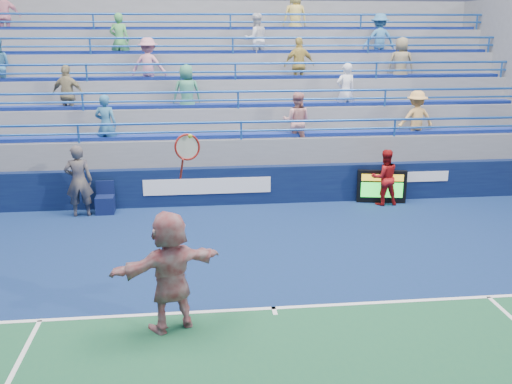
{
  "coord_description": "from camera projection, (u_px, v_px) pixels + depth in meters",
  "views": [
    {
      "loc": [
        -1.35,
        -9.25,
        4.91
      ],
      "look_at": [
        -0.04,
        2.5,
        1.5
      ],
      "focal_mm": 40.0,
      "sensor_mm": 36.0,
      "label": 1
    }
  ],
  "objects": [
    {
      "name": "ground",
      "position": [
        274.0,
        309.0,
        10.33
      ],
      "size": [
        120.0,
        120.0,
        0.0
      ],
      "primitive_type": "plane",
      "color": "#333538"
    },
    {
      "name": "sponsor_wall",
      "position": [
        242.0,
        185.0,
        16.39
      ],
      "size": [
        18.0,
        0.32,
        1.1
      ],
      "color": "#0A1138",
      "rests_on": "ground"
    },
    {
      "name": "bleacher_stand",
      "position": [
        232.0,
        129.0,
        19.71
      ],
      "size": [
        18.0,
        5.6,
        6.13
      ],
      "color": "slate",
      "rests_on": "ground"
    },
    {
      "name": "serve_speed_board",
      "position": [
        382.0,
        187.0,
        16.48
      ],
      "size": [
        1.41,
        0.4,
        0.97
      ],
      "color": "black",
      "rests_on": "ground"
    },
    {
      "name": "judge_chair",
      "position": [
        105.0,
        203.0,
        15.61
      ],
      "size": [
        0.5,
        0.5,
        0.87
      ],
      "color": "#0D163F",
      "rests_on": "ground"
    },
    {
      "name": "tennis_player",
      "position": [
        170.0,
        271.0,
        9.41
      ],
      "size": [
        2.02,
        1.33,
        3.34
      ],
      "color": "silver",
      "rests_on": "ground"
    },
    {
      "name": "line_judge",
      "position": [
        79.0,
        181.0,
        15.18
      ],
      "size": [
        0.76,
        0.54,
        1.96
      ],
      "primitive_type": "imported",
      "rotation": [
        0.0,
        0.0,
        3.24
      ],
      "color": "#121833",
      "rests_on": "ground"
    },
    {
      "name": "ball_girl",
      "position": [
        385.0,
        177.0,
        16.23
      ],
      "size": [
        0.81,
        0.64,
        1.62
      ],
      "primitive_type": "imported",
      "rotation": [
        0.0,
        0.0,
        3.17
      ],
      "color": "#A31214",
      "rests_on": "ground"
    }
  ]
}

